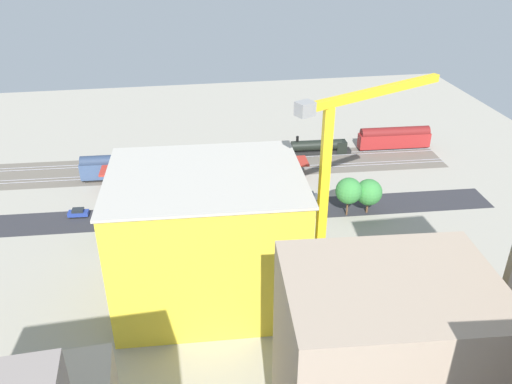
{
  "coord_description": "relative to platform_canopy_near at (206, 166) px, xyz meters",
  "views": [
    {
      "loc": [
        8.39,
        97.07,
        56.46
      ],
      "look_at": [
        -6.74,
        1.6,
        4.24
      ],
      "focal_mm": 36.35,
      "sensor_mm": 36.0,
      "label": 1
    }
  ],
  "objects": [
    {
      "name": "track_rails",
      "position": [
        -2.84,
        -8.44,
        -4.06
      ],
      "size": [
        116.77,
        13.43,
        0.12
      ],
      "color": "#9E9EA8",
      "rests_on": "ground"
    },
    {
      "name": "parked_car_5",
      "position": [
        13.48,
        11.37,
        -3.52
      ],
      "size": [
        4.67,
        2.03,
        1.61
      ],
      "color": "black",
      "rests_on": "ground"
    },
    {
      "name": "street_tree_1",
      "position": [
        -28.18,
        19.89,
        1.54
      ],
      "size": [
        5.53,
        5.53,
        8.56
      ],
      "color": "brown",
      "rests_on": "ground"
    },
    {
      "name": "rail_bed",
      "position": [
        -2.84,
        -8.44,
        -4.24
      ],
      "size": [
        117.4,
        19.86,
        0.01
      ],
      "primitive_type": "cube",
      "rotation": [
        0.0,
        0.0,
        -0.04
      ],
      "color": "#665E54",
      "rests_on": "ground"
    },
    {
      "name": "box_truck_0",
      "position": [
        -9.94,
        24.72,
        -2.68
      ],
      "size": [
        10.27,
        2.6,
        3.11
      ],
      "color": "black",
      "rests_on": "ground"
    },
    {
      "name": "parked_car_0",
      "position": [
        -21.82,
        12.07,
        -3.47
      ],
      "size": [
        4.25,
        2.1,
        1.74
      ],
      "color": "black",
      "rests_on": "ground"
    },
    {
      "name": "parked_car_1",
      "position": [
        -14.75,
        11.42,
        -3.54
      ],
      "size": [
        4.64,
        1.85,
        1.58
      ],
      "color": "black",
      "rests_on": "ground"
    },
    {
      "name": "parked_car_4",
      "position": [
        6.53,
        11.52,
        -3.53
      ],
      "size": [
        4.65,
        2.2,
        1.59
      ],
      "color": "black",
      "rests_on": "ground"
    },
    {
      "name": "street_tree_0",
      "position": [
        -32.75,
        19.56,
        0.65
      ],
      "size": [
        5.58,
        5.58,
        7.69
      ],
      "color": "brown",
      "rests_on": "ground"
    },
    {
      "name": "construction_roof_slab",
      "position": [
        2.32,
        41.0,
        17.83
      ],
      "size": [
        30.37,
        24.32,
        0.4
      ],
      "primitive_type": "cube",
      "rotation": [
        0.0,
        0.0,
        -0.04
      ],
      "color": "#B7B2A8",
      "rests_on": "construction_building"
    },
    {
      "name": "locomotive",
      "position": [
        -31.23,
        -11.88,
        -2.4
      ],
      "size": [
        16.06,
        3.51,
        5.19
      ],
      "color": "black",
      "rests_on": "ground"
    },
    {
      "name": "tower_crane",
      "position": [
        -18.35,
        40.53,
        16.1
      ],
      "size": [
        26.8,
        13.69,
        33.61
      ],
      "color": "gray",
      "rests_on": "ground"
    },
    {
      "name": "parked_car_6",
      "position": [
        20.87,
        11.71,
        -3.49
      ],
      "size": [
        4.66,
        1.84,
        1.67
      ],
      "color": "black",
      "rests_on": "ground"
    },
    {
      "name": "passenger_coach",
      "position": [
        -51.43,
        -11.88,
        -0.99
      ],
      "size": [
        19.49,
        3.88,
        6.18
      ],
      "color": "black",
      "rests_on": "ground"
    },
    {
      "name": "freight_coach_far",
      "position": [
        20.96,
        -4.99,
        -0.94
      ],
      "size": [
        16.99,
        3.64,
        6.24
      ],
      "color": "black",
      "rests_on": "ground"
    },
    {
      "name": "platform_canopy_near",
      "position": [
        0.0,
        0.0,
        0.0
      ],
      "size": [
        48.54,
        7.48,
        4.5
      ],
      "color": "#A82D23",
      "rests_on": "ground"
    },
    {
      "name": "street_tree_2",
      "position": [
        1.83,
        19.23,
        0.31
      ],
      "size": [
        4.19,
        4.19,
        6.67
      ],
      "color": "brown",
      "rests_on": "ground"
    },
    {
      "name": "box_truck_1",
      "position": [
        -8.31,
        22.87,
        -2.5
      ],
      "size": [
        9.06,
        2.36,
        3.58
      ],
      "color": "black",
      "rests_on": "ground"
    },
    {
      "name": "traffic_light",
      "position": [
        -10.84,
        10.2,
        -0.15
      ],
      "size": [
        0.5,
        0.36,
        6.13
      ],
      "color": "#333333",
      "rests_on": "ground"
    },
    {
      "name": "parked_car_7",
      "position": [
        27.83,
        11.63,
        -3.44
      ],
      "size": [
        4.33,
        2.12,
        1.8
      ],
      "color": "black",
      "rests_on": "ground"
    },
    {
      "name": "street_tree_3",
      "position": [
        20.88,
        21.0,
        0.66
      ],
      "size": [
        4.45,
        4.45,
        7.15
      ],
      "color": "brown",
      "rests_on": "ground"
    },
    {
      "name": "street_asphalt",
      "position": [
        -2.84,
        15.03,
        -4.24
      ],
      "size": [
        117.15,
        13.98,
        0.01
      ],
      "primitive_type": "cube",
      "rotation": [
        0.0,
        0.0,
        -0.04
      ],
      "color": "#2D2D33",
      "rests_on": "ground"
    },
    {
      "name": "ground_plane",
      "position": [
        -2.84,
        12.96,
        -4.24
      ],
      "size": [
        187.0,
        187.0,
        0.0
      ],
      "primitive_type": "plane",
      "color": "#9E998C",
      "rests_on": "ground"
    },
    {
      "name": "parked_car_2",
      "position": [
        -8.28,
        11.4,
        -3.49
      ],
      "size": [
        4.21,
        2.03,
        1.7
      ],
      "color": "black",
      "rests_on": "ground"
    },
    {
      "name": "parked_car_3",
      "position": [
        -1.21,
        11.49,
        -3.47
      ],
      "size": [
        4.51,
        2.08,
        1.74
      ],
      "color": "black",
      "rests_on": "ground"
    },
    {
      "name": "construction_building",
      "position": [
        2.32,
        41.0,
        6.7
      ],
      "size": [
        29.75,
        23.69,
        21.88
      ],
      "primitive_type": "cube",
      "rotation": [
        0.0,
        0.0,
        -0.04
      ],
      "color": "yellow",
      "rests_on": "ground"
    }
  ]
}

